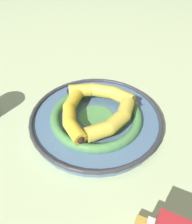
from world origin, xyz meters
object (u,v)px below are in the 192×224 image
at_px(banana_a, 72,114).
at_px(decorative_bowl, 96,118).
at_px(banana_b, 113,121).
at_px(banana_c, 103,93).

bearing_deg(banana_a, decorative_bowl, 104.39).
bearing_deg(banana_b, decorative_bowl, 81.36).
height_order(decorative_bowl, banana_b, banana_b).
xyz_separation_m(banana_a, banana_b, (-0.07, -0.09, 0.00)).
distance_m(banana_b, banana_c, 0.12).
xyz_separation_m(banana_a, banana_c, (0.05, -0.12, 0.00)).
relative_size(decorative_bowl, banana_a, 1.88).
relative_size(decorative_bowl, banana_c, 2.15).
distance_m(decorative_bowl, banana_c, 0.08).
height_order(decorative_bowl, banana_a, banana_a).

